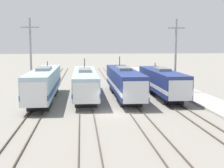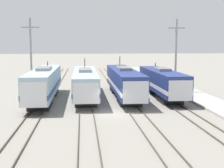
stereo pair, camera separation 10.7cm
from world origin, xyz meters
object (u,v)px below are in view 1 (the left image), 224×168
locomotive_center_right (124,82)px  catenary_tower_left (31,55)px  locomotive_far_right (162,82)px  locomotive_far_left (44,84)px  catenary_tower_right (176,55)px  locomotive_center_left (85,83)px

locomotive_center_right → catenary_tower_left: 13.55m
locomotive_center_right → locomotive_far_right: locomotive_center_right is taller
locomotive_center_right → locomotive_far_left: bearing=-171.4°
catenary_tower_right → locomotive_center_right: bearing=-157.6°
locomotive_center_left → catenary_tower_left: 8.88m
locomotive_far_left → catenary_tower_left: 6.40m
locomotive_far_left → locomotive_far_right: (15.58, 1.46, -0.15)m
locomotive_center_left → catenary_tower_left: catenary_tower_left is taller
locomotive_far_left → locomotive_center_left: bearing=18.3°
locomotive_far_right → catenary_tower_left: size_ratio=1.57×
locomotive_center_right → catenary_tower_right: size_ratio=1.82×
locomotive_center_left → locomotive_center_right: (5.19, -0.15, 0.09)m
catenary_tower_right → catenary_tower_left: bearing=180.0°
locomotive_center_right → catenary_tower_left: catenary_tower_left is taller
catenary_tower_right → locomotive_far_right: bearing=-129.7°
locomotive_center_left → catenary_tower_left: bearing=157.0°
locomotive_far_left → catenary_tower_right: 19.37m
locomotive_center_left → catenary_tower_right: (13.23, 3.17, 3.61)m
locomotive_center_left → locomotive_far_right: 10.39m
locomotive_far_left → locomotive_center_right: (10.38, 1.57, -0.08)m
locomotive_center_right → catenary_tower_right: catenary_tower_right is taller
catenary_tower_right → locomotive_far_left: bearing=-165.1°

